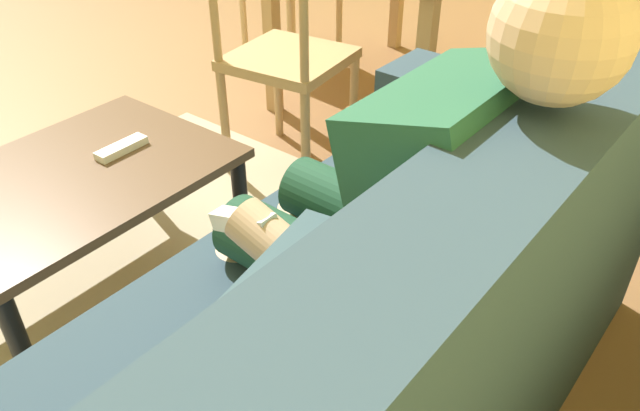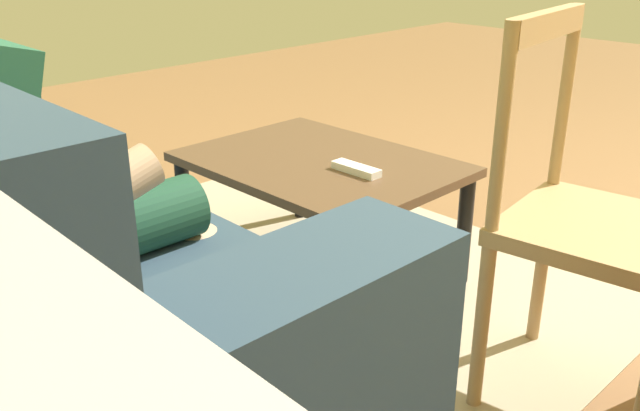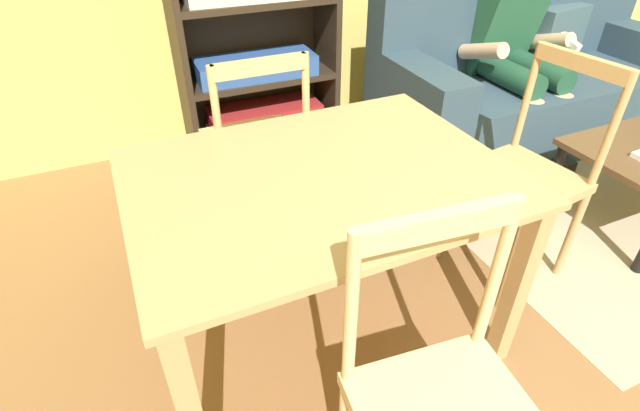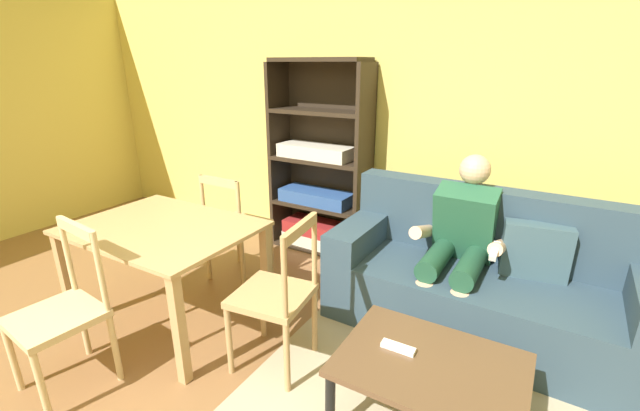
# 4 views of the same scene
# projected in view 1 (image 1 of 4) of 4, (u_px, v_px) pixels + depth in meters

# --- Properties ---
(ground_plane) EXTENTS (9.07, 9.07, 0.00)m
(ground_plane) POSITION_uv_depth(u_px,v_px,m) (135.00, 88.00, 3.30)
(ground_plane) COLOR brown
(couch) EXTENTS (2.03, 0.86, 0.94)m
(couch) POSITION_uv_depth(u_px,v_px,m) (342.00, 374.00, 1.29)
(couch) COLOR #2D4251
(couch) RESTS_ON ground_plane
(person_lounging) EXTENTS (0.60, 0.91, 1.17)m
(person_lounging) POSITION_uv_depth(u_px,v_px,m) (398.00, 227.00, 1.26)
(person_lounging) COLOR #23563D
(person_lounging) RESTS_ON ground_plane
(coffee_table) EXTENTS (0.87, 0.64, 0.41)m
(coffee_table) POSITION_uv_depth(u_px,v_px,m) (77.00, 188.00, 1.85)
(coffee_table) COLOR brown
(coffee_table) RESTS_ON ground_plane
(tv_remote) EXTENTS (0.17, 0.05, 0.02)m
(tv_remote) POSITION_uv_depth(u_px,v_px,m) (122.00, 148.00, 1.92)
(tv_remote) COLOR white
(tv_remote) RESTS_ON coffee_table
(dining_chair_near_wall) EXTENTS (0.42, 0.42, 0.92)m
(dining_chair_near_wall) POSITION_uv_depth(u_px,v_px,m) (557.00, 34.00, 2.62)
(dining_chair_near_wall) COLOR tan
(dining_chair_near_wall) RESTS_ON ground_plane
(dining_chair_facing_couch) EXTENTS (0.47, 0.47, 0.95)m
(dining_chair_facing_couch) POSITION_uv_depth(u_px,v_px,m) (284.00, 60.00, 2.37)
(dining_chair_facing_couch) COLOR tan
(dining_chair_facing_couch) RESTS_ON ground_plane
(area_rug) EXTENTS (2.01, 1.42, 0.01)m
(area_rug) POSITION_uv_depth(u_px,v_px,m) (101.00, 277.00, 2.05)
(area_rug) COLOR tan
(area_rug) RESTS_ON ground_plane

